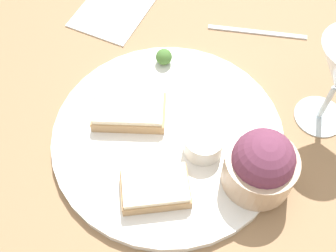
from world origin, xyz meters
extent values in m
plane|color=#93704C|center=(0.00, 0.00, 0.00)|extent=(4.00, 4.00, 0.00)
cylinder|color=white|center=(0.00, 0.00, 0.01)|extent=(0.33, 0.33, 0.01)
cylinder|color=tan|center=(-0.13, 0.04, 0.04)|extent=(0.09, 0.09, 0.05)
sphere|color=#6B334C|center=(-0.13, 0.04, 0.07)|extent=(0.08, 0.08, 0.08)
cylinder|color=white|center=(-0.05, 0.01, 0.03)|extent=(0.05, 0.05, 0.03)
cylinder|color=tan|center=(-0.05, 0.01, 0.04)|extent=(0.04, 0.04, 0.01)
cube|color=tan|center=(0.06, -0.02, 0.02)|extent=(0.11, 0.08, 0.02)
cube|color=#F4E5C1|center=(0.06, -0.02, 0.04)|extent=(0.11, 0.08, 0.01)
cube|color=tan|center=(-0.01, 0.09, 0.02)|extent=(0.10, 0.08, 0.02)
cube|color=#F4E5C1|center=(-0.01, 0.09, 0.04)|extent=(0.10, 0.08, 0.01)
cylinder|color=silver|center=(-0.21, -0.09, 0.00)|extent=(0.07, 0.07, 0.01)
cylinder|color=silver|center=(-0.21, -0.09, 0.04)|extent=(0.01, 0.01, 0.07)
sphere|color=#477533|center=(0.04, -0.13, 0.03)|extent=(0.03, 0.03, 0.03)
cube|color=white|center=(0.16, -0.24, 0.00)|extent=(0.14, 0.17, 0.01)
cube|color=silver|center=(-0.09, -0.24, 0.00)|extent=(0.17, 0.03, 0.01)
camera|label=1|loc=(-0.08, 0.30, 0.52)|focal=45.00mm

